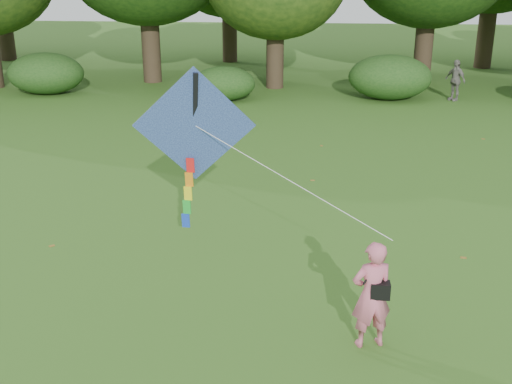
{
  "coord_description": "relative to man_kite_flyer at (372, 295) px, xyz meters",
  "views": [
    {
      "loc": [
        -0.43,
        -9.64,
        5.85
      ],
      "look_at": [
        -1.39,
        2.0,
        1.5
      ],
      "focal_mm": 45.0,
      "sensor_mm": 36.0,
      "label": 1
    }
  ],
  "objects": [
    {
      "name": "man_kite_flyer",
      "position": [
        0.0,
        0.0,
        0.0
      ],
      "size": [
        0.75,
        0.6,
        1.79
      ],
      "primitive_type": "imported",
      "rotation": [
        0.0,
        0.0,
        3.44
      ],
      "color": "#D0627B",
      "rests_on": "ground"
    },
    {
      "name": "fallen_leaves",
      "position": [
        0.56,
        4.57,
        -0.89
      ],
      "size": [
        11.41,
        15.15,
        0.01
      ],
      "color": "brown",
      "rests_on": "ground"
    },
    {
      "name": "bystander_right",
      "position": [
        5.08,
        18.65,
        -0.04
      ],
      "size": [
        0.95,
        1.05,
        1.72
      ],
      "primitive_type": "imported",
      "rotation": [
        0.0,
        0.0,
        -0.9
      ],
      "color": "slate",
      "rests_on": "ground"
    },
    {
      "name": "ground",
      "position": [
        -0.64,
        0.79,
        -0.9
      ],
      "size": [
        100.0,
        100.0,
        0.0
      ],
      "primitive_type": "plane",
      "color": "#265114",
      "rests_on": "ground"
    },
    {
      "name": "flying_kite",
      "position": [
        -2.95,
        1.5,
        2.19
      ],
      "size": [
        4.23,
        1.86,
        2.9
      ],
      "color": "#225695",
      "rests_on": "ground"
    },
    {
      "name": "crossbody_bag",
      "position": [
        0.12,
        -0.03,
        0.12
      ],
      "size": [
        0.43,
        0.2,
        0.71
      ],
      "color": "black",
      "rests_on": "ground"
    },
    {
      "name": "shrub_band",
      "position": [
        -1.36,
        18.39,
        -0.04
      ],
      "size": [
        39.15,
        3.22,
        1.88
      ],
      "color": "#264919",
      "rests_on": "ground"
    }
  ]
}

